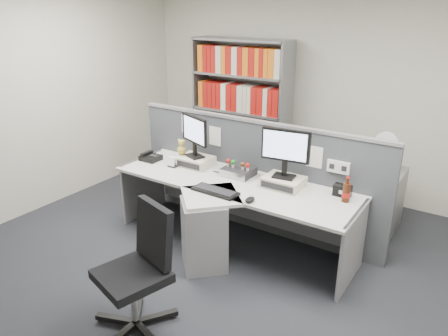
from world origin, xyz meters
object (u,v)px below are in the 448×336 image
Objects in this scene: desk at (221,213)px; desk_calendar at (172,163)px; monitor_left at (194,133)px; keyboard at (215,191)px; monitor_right at (285,149)px; desktop_pc at (239,172)px; speaker at (342,191)px; filing_cabinet at (378,200)px; cola_bottle at (346,192)px; desk_phone at (150,157)px; mouse at (250,200)px; desk_fan at (386,147)px; shelving_unit at (241,114)px; office_chair at (140,267)px.

desk_calendar is at bearing 165.65° from desk.
keyboard is (0.61, -0.49, -0.36)m from monitor_left.
desktop_pc is (-0.53, 0.01, -0.35)m from monitor_right.
filing_cabinet is at bearing 80.71° from speaker.
cola_bottle is (1.73, 0.00, -0.29)m from monitor_left.
desk_calendar is (0.36, -0.03, 0.02)m from desk_phone.
mouse is 0.89m from speaker.
monitor_left is at bearing -150.66° from desk_fan.
monitor_right reaches higher than desk_phone.
desk is at bearing -64.04° from shelving_unit.
monitor_left is 1.17m from mouse.
shelving_unit reaches higher than cola_bottle.
speaker is 0.16× the size of office_chair.
desk_phone is at bearing 167.70° from mouse.
desk_calendar is at bearing 165.49° from mouse.
monitor_right is 2.02× the size of cola_bottle.
desktop_pc is 1.11m from desk_phone.
office_chair is (-1.04, -1.61, -0.27)m from cola_bottle.
desktop_pc reaches higher than keyboard.
desk_phone is at bearing -176.04° from cola_bottle.
shelving_unit is at bearing 101.31° from monitor_left.
monitor_right reaches higher than desk_fan.
keyboard is 1.96m from filing_cabinet.
monitor_left reaches higher than cola_bottle.
desktop_pc is (-0.04, 0.40, 0.31)m from desk.
desktop_pc is 1.16m from cola_bottle.
desk is at bearing -160.89° from cola_bottle.
monitor_right is at bearing -46.46° from shelving_unit.
desk_fan reaches higher than desk_phone.
filing_cabinet is (0.71, 1.02, -0.76)m from monitor_right.
monitor_left is at bearing 141.44° from keyboard.
office_chair is (0.12, -1.62, -0.22)m from desktop_pc.
desk is at bearing 93.79° from keyboard.
cola_bottle is 1.94m from office_chair.
shelving_unit is at bearing 107.61° from office_chair.
cola_bottle is at bearing 57.06° from office_chair.
cola_bottle is at bearing 0.36° from monitor_right.
desk is 0.30m from keyboard.
desk_calendar is at bearing -134.52° from monitor_left.
desk_phone is 2.21m from speaker.
monitor_left reaches higher than keyboard.
desk is 2.12m from shelving_unit.
keyboard is 1.93× the size of cola_bottle.
shelving_unit reaches higher than monitor_left.
shelving_unit is 4.41× the size of desk_fan.
filing_cabinet is at bearing 55.14° from monitor_right.
desktop_pc is 1.64m from office_chair.
monitor_left reaches higher than mouse.
keyboard is (-0.49, -0.49, -0.38)m from monitor_right.
desk_calendar reaches higher than filing_cabinet.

